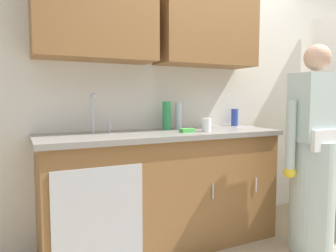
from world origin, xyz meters
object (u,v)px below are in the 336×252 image
at_px(knife_on_counter, 245,127).
at_px(bottle_soap, 167,116).
at_px(person_at_sink, 313,164).
at_px(bottle_dish_liquid, 178,116).
at_px(cup_by_sink, 206,125).
at_px(sink, 103,137).
at_px(bottle_water_tall, 235,117).
at_px(sponge, 187,130).

bearing_deg(knife_on_counter, bottle_soap, 166.03).
relative_size(person_at_sink, bottle_dish_liquid, 6.98).
height_order(bottle_soap, cup_by_sink, bottle_soap).
bearing_deg(sink, cup_by_sink, -9.33).
height_order(bottle_water_tall, knife_on_counter, bottle_water_tall).
bearing_deg(bottle_dish_liquid, person_at_sink, -45.46).
bearing_deg(sponge, knife_on_counter, 11.50).
distance_m(cup_by_sink, knife_on_counter, 0.55).
relative_size(person_at_sink, sponge, 14.73).
height_order(cup_by_sink, knife_on_counter, cup_by_sink).
xyz_separation_m(bottle_water_tall, sponge, (-0.73, -0.33, -0.07)).
bearing_deg(cup_by_sink, sponge, 174.24).
bearing_deg(sink, bottle_soap, 13.59).
bearing_deg(person_at_sink, bottle_soap, 140.50).
distance_m(bottle_soap, sponge, 0.29).
distance_m(bottle_dish_liquid, knife_on_counter, 0.65).
xyz_separation_m(sink, cup_by_sink, (0.83, -0.14, 0.07)).
xyz_separation_m(person_at_sink, bottle_soap, (-0.92, 0.75, 0.37)).
bearing_deg(person_at_sink, bottle_water_tall, 99.13).
bearing_deg(knife_on_counter, bottle_water_tall, 76.54).
bearing_deg(bottle_dish_liquid, sponge, -105.17).
bearing_deg(sponge, bottle_soap, 101.48).
bearing_deg(knife_on_counter, cup_by_sink, -168.02).
bearing_deg(sponge, bottle_water_tall, 24.62).
relative_size(sink, cup_by_sink, 4.59).
distance_m(bottle_soap, bottle_dish_liquid, 0.14).
xyz_separation_m(bottle_water_tall, bottle_soap, (-0.78, -0.07, 0.04)).
distance_m(cup_by_sink, sponge, 0.18).
xyz_separation_m(bottle_soap, bottle_dish_liquid, (0.14, 0.04, -0.01)).
relative_size(bottle_dish_liquid, sponge, 2.11).
distance_m(sink, bottle_soap, 0.63).
distance_m(bottle_water_tall, cup_by_sink, 0.66).
xyz_separation_m(person_at_sink, bottle_water_tall, (-0.13, 0.83, 0.33)).
relative_size(person_at_sink, bottle_water_tall, 9.70).
xyz_separation_m(sink, person_at_sink, (1.51, -0.61, -0.23)).
bearing_deg(bottle_soap, knife_on_counter, -9.10).
relative_size(sink, bottle_dish_liquid, 2.16).
bearing_deg(sponge, bottle_dish_liquid, 74.83).
relative_size(knife_on_counter, sponge, 2.18).
height_order(person_at_sink, sponge, person_at_sink).
relative_size(bottle_soap, knife_on_counter, 1.01).
height_order(person_at_sink, bottle_dish_liquid, person_at_sink).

